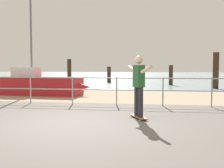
{
  "coord_description": "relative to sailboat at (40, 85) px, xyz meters",
  "views": [
    {
      "loc": [
        2.19,
        -6.44,
        1.45
      ],
      "look_at": [
        0.88,
        2.0,
        0.9
      ],
      "focal_mm": 44.41,
      "sensor_mm": 36.0,
      "label": 1
    }
  ],
  "objects": [
    {
      "name": "groyne_post_3",
      "position": [
        6.86,
        8.53,
        0.24
      ],
      "size": [
        0.31,
        0.31,
        1.54
      ],
      "primitive_type": "cylinder",
      "color": "#332319",
      "rests_on": "ground"
    },
    {
      "name": "railing_fence",
      "position": [
        2.58,
        -3.03,
        0.18
      ],
      "size": [
        13.48,
        0.05,
        1.05
      ],
      "color": "#9EA0A5",
      "rests_on": "ground"
    },
    {
      "name": "groyne_post_1",
      "position": [
        1.6,
        11.32,
        0.18
      ],
      "size": [
        0.34,
        0.34,
        1.41
      ],
      "primitive_type": "cylinder",
      "color": "#332319",
      "rests_on": "ground"
    },
    {
      "name": "ground_plane",
      "position": [
        3.46,
        -7.63,
        -0.53
      ],
      "size": [
        24.0,
        10.0,
        0.04
      ],
      "primitive_type": "cube",
      "color": "#605B56",
      "rests_on": "ground"
    },
    {
      "name": "groyne_post_0",
      "position": [
        -1.04,
        8.02,
        0.48
      ],
      "size": [
        0.32,
        0.32,
        2.01
      ],
      "primitive_type": "cylinder",
      "color": "#332319",
      "rests_on": "ground"
    },
    {
      "name": "sailboat",
      "position": [
        0.0,
        0.0,
        0.0
      ],
      "size": [
        5.01,
        1.67,
        5.64
      ],
      "color": "#B21E23",
      "rests_on": "ground"
    },
    {
      "name": "groyne_post_4",
      "position": [
        9.49,
        5.41,
        0.64
      ],
      "size": [
        0.37,
        0.37,
        2.34
      ],
      "primitive_type": "cylinder",
      "color": "#332319",
      "rests_on": "ground"
    },
    {
      "name": "skateboarder",
      "position": [
        5.22,
        -5.56,
        0.49
      ],
      "size": [
        0.76,
        1.32,
        1.65
      ],
      "color": "#26262B",
      "rests_on": "skateboard"
    },
    {
      "name": "groyne_post_2",
      "position": [
        4.23,
        12.96,
        0.19
      ],
      "size": [
        0.36,
        0.36,
        1.44
      ],
      "primitive_type": "cylinder",
      "color": "#332319",
      "rests_on": "ground"
    },
    {
      "name": "beach_strip",
      "position": [
        3.46,
        0.37,
        -0.53
      ],
      "size": [
        24.0,
        6.0,
        0.04
      ],
      "primitive_type": "cube",
      "color": "tan",
      "rests_on": "ground"
    },
    {
      "name": "sea_surface",
      "position": [
        3.46,
        28.37,
        -0.53
      ],
      "size": [
        72.0,
        50.0,
        0.04
      ],
      "primitive_type": "cube",
      "color": "#849EA3",
      "rests_on": "ground"
    },
    {
      "name": "skateboard",
      "position": [
        5.22,
        -5.56,
        -0.46
      ],
      "size": [
        0.55,
        0.8,
        0.08
      ],
      "color": "brown",
      "rests_on": "ground"
    }
  ]
}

